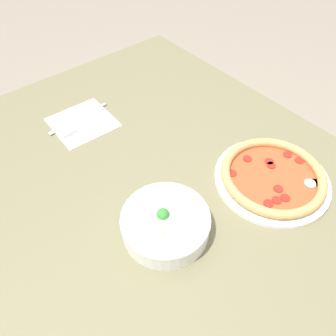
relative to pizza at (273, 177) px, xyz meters
name	(u,v)px	position (x,y,z in m)	size (l,w,h in m)	color
ground_plane	(166,283)	(0.21, 0.22, -0.78)	(8.00, 8.00, 0.00)	gray
dining_table	(166,194)	(0.21, 0.22, -0.11)	(1.37, 1.05, 0.76)	#706B4C
pizza	(273,177)	(0.00, 0.00, 0.00)	(0.32, 0.32, 0.04)	white
bowl	(165,223)	(0.07, 0.33, 0.02)	(0.22, 0.22, 0.07)	white
napkin	(83,122)	(0.56, 0.28, -0.02)	(0.20, 0.20, 0.00)	white
fork	(87,126)	(0.54, 0.28, -0.01)	(0.03, 0.17, 0.00)	silver
knife	(81,117)	(0.59, 0.27, -0.01)	(0.03, 0.23, 0.01)	silver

